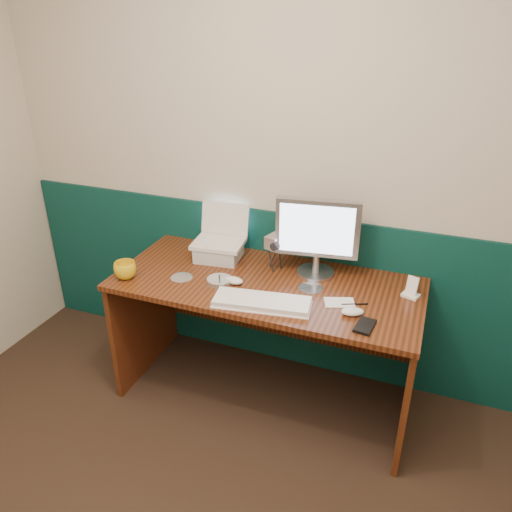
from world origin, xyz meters
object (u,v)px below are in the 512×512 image
at_px(laptop, 218,226).
at_px(desk, 266,341).
at_px(keyboard, 262,303).
at_px(camcorder, 275,251).
at_px(monitor, 318,237).
at_px(mug, 125,270).

bearing_deg(laptop, desk, -31.45).
xyz_separation_m(keyboard, camcorder, (-0.06, 0.37, 0.09)).
height_order(desk, camcorder, camcorder).
relative_size(laptop, monitor, 0.65).
height_order(desk, laptop, laptop).
distance_m(desk, laptop, 0.69).
height_order(desk, keyboard, keyboard).
xyz_separation_m(laptop, monitor, (0.56, 0.02, 0.02)).
bearing_deg(camcorder, monitor, 23.24).
relative_size(desk, mug, 13.78).
height_order(monitor, mug, monitor).
bearing_deg(desk, camcorder, 91.94).
distance_m(keyboard, camcorder, 0.39).
bearing_deg(camcorder, mug, -135.21).
bearing_deg(keyboard, laptop, 127.90).
distance_m(desk, keyboard, 0.45).
relative_size(desk, monitor, 3.71).
bearing_deg(keyboard, camcorder, 90.95).
bearing_deg(monitor, keyboard, -120.26).
distance_m(laptop, keyboard, 0.59).
distance_m(keyboard, mug, 0.77).
xyz_separation_m(desk, camcorder, (-0.01, 0.15, 0.48)).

